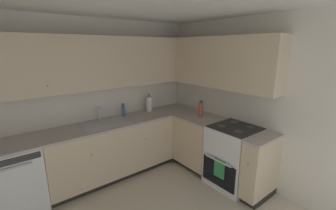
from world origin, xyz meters
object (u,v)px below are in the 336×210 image
at_px(dishwasher, 15,179).
at_px(paper_towel_roll, 149,104).
at_px(oven_range, 233,156).
at_px(soap_bottle, 123,110).
at_px(oil_bottle, 201,109).

height_order(dishwasher, paper_towel_roll, paper_towel_roll).
distance_m(oven_range, soap_bottle, 1.85).
distance_m(oven_range, oil_bottle, 0.87).
relative_size(dishwasher, paper_towel_roll, 2.66).
xyz_separation_m(soap_bottle, oil_bottle, (0.96, -0.82, 0.03)).
bearing_deg(dishwasher, oil_bottle, -14.19).
distance_m(soap_bottle, oil_bottle, 1.26).
bearing_deg(soap_bottle, paper_towel_roll, -2.32).
relative_size(dishwasher, oil_bottle, 3.17).
bearing_deg(oven_range, oil_bottle, 91.59).
height_order(dishwasher, oven_range, oven_range).
bearing_deg(paper_towel_roll, dishwasher, -175.58).
relative_size(soap_bottle, oil_bottle, 0.79).
bearing_deg(paper_towel_roll, oven_range, -71.84).
bearing_deg(oven_range, soap_bottle, 123.27).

